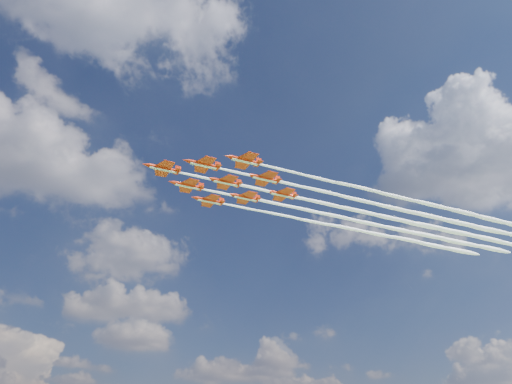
% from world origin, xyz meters
% --- Properties ---
extents(jet_lead, '(118.76, 10.20, 2.83)m').
position_xyz_m(jet_lead, '(38.23, -0.07, 88.84)').
color(jet_lead, red).
extents(jet_row2_port, '(118.76, 10.20, 2.83)m').
position_xyz_m(jet_row2_port, '(48.32, -6.85, 88.84)').
color(jet_row2_port, red).
extents(jet_row2_starb, '(118.76, 10.20, 2.83)m').
position_xyz_m(jet_row2_starb, '(47.76, 7.47, 88.84)').
color(jet_row2_starb, red).
extents(jet_row3_port, '(118.76, 10.20, 2.83)m').
position_xyz_m(jet_row3_port, '(58.40, -13.63, 88.84)').
color(jet_row3_port, red).
extents(jet_row3_centre, '(118.76, 10.20, 2.83)m').
position_xyz_m(jet_row3_centre, '(57.85, 0.69, 88.84)').
color(jet_row3_centre, red).
extents(jet_row3_starb, '(118.76, 10.20, 2.83)m').
position_xyz_m(jet_row3_starb, '(57.29, 15.02, 88.84)').
color(jet_row3_starb, red).
extents(jet_row4_port, '(118.76, 10.20, 2.83)m').
position_xyz_m(jet_row4_port, '(67.93, -6.09, 88.84)').
color(jet_row4_port, red).
extents(jet_row4_starb, '(118.76, 10.20, 2.83)m').
position_xyz_m(jet_row4_starb, '(67.37, 8.24, 88.84)').
color(jet_row4_starb, red).
extents(jet_tail, '(118.76, 10.20, 2.83)m').
position_xyz_m(jet_tail, '(77.46, 1.46, 88.84)').
color(jet_tail, red).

